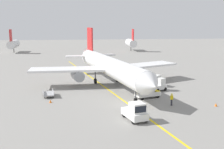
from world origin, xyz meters
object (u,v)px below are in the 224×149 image
Objects in this scene: pushback_tug at (135,112)px; baggage_cart_loaded at (48,94)px; baggage_tug_near_wing at (158,81)px; belt_loader_forward_hold at (147,93)px; ground_crew_marshaller at (172,99)px; baggage_tug_by_cargo_door at (160,85)px; airliner at (109,66)px; safety_cone_wingtip_left at (143,87)px; safety_cone_nose_right at (216,105)px; safety_cone_nose_left at (50,101)px.

pushback_tug reaches higher than baggage_cart_loaded.
baggage_tug_near_wing is (7.61, 16.55, -0.07)m from pushback_tug.
ground_crew_marshaller is (2.35, -4.26, 0.13)m from belt_loader_forward_hold.
baggage_tug_near_wing is 0.52× the size of belt_loader_forward_hold.
baggage_tug_by_cargo_door is 1.60× the size of ground_crew_marshaller.
airliner is 9.23m from baggage_tug_near_wing.
safety_cone_wingtip_left is at bearing 72.99° from pushback_tug.
pushback_tug is 12.64m from safety_cone_nose_right.
baggage_cart_loaded is at bearing -144.45° from airliner.
baggage_tug_near_wing is 1.58× the size of ground_crew_marshaller.
belt_loader_forward_hold is at bearing 118.86° from ground_crew_marshaller.
ground_crew_marshaller is at bearing -81.77° from safety_cone_wingtip_left.
pushback_tug reaches higher than baggage_tug_near_wing.
baggage_cart_loaded is at bearing -175.38° from baggage_tug_by_cargo_door.
ground_crew_marshaller is at bearing 169.37° from safety_cone_nose_right.
baggage_tug_by_cargo_door is (-0.62, -3.20, 0.00)m from baggage_tug_near_wing.
baggage_tug_by_cargo_door reaches higher than baggage_cart_loaded.
pushback_tug is 15.07m from baggage_tug_by_cargo_door.
safety_cone_wingtip_left is at bearing 23.93° from safety_cone_nose_left.
pushback_tug is 2.34× the size of ground_crew_marshaller.
baggage_cart_loaded is 16.09m from safety_cone_wingtip_left.
ground_crew_marshaller is at bearing -96.02° from baggage_tug_by_cargo_door.
baggage_tug_near_wing is 6.11× the size of safety_cone_nose_right.
safety_cone_wingtip_left is at bearing 11.77° from baggage_cart_loaded.
ground_crew_marshaller is 3.86× the size of safety_cone_wingtip_left.
pushback_tug is 18.21m from baggage_tug_near_wing.
baggage_cart_loaded reaches higher than safety_cone_nose_right.
safety_cone_wingtip_left is (15.14, 6.72, 0.00)m from safety_cone_nose_left.
belt_loader_forward_hold is (-3.23, -4.09, -0.15)m from baggage_tug_by_cargo_door.
safety_cone_nose_left is at bearing -164.35° from baggage_tug_by_cargo_door.
airliner reaches higher than pushback_tug.
pushback_tug is 10.01m from belt_loader_forward_hold.
pushback_tug is 15.89m from safety_cone_wingtip_left.
pushback_tug is at bearing -87.38° from airliner.
pushback_tug is 9.03× the size of safety_cone_nose_left.
airliner reaches higher than belt_loader_forward_hold.
safety_cone_nose_left and safety_cone_nose_right have the same top height.
baggage_cart_loaded is 24.44m from safety_cone_nose_right.
baggage_tug_near_wing is at bearing 24.09° from safety_cone_nose_left.
safety_cone_nose_right is 1.00× the size of safety_cone_wingtip_left.
belt_loader_forward_hold is at bearing -117.82° from baggage_tug_near_wing.
airliner is at bearing 35.55° from baggage_cart_loaded.
safety_cone_nose_left is at bearing -156.07° from safety_cone_wingtip_left.
safety_cone_wingtip_left is (15.75, 3.28, -0.25)m from baggage_cart_loaded.
safety_cone_nose_left is at bearing 168.57° from safety_cone_nose_right.
baggage_cart_loaded is 18.55m from ground_crew_marshaller.
belt_loader_forward_hold reaches higher than safety_cone_nose_right.
baggage_cart_loaded is (-14.87, 2.62, -0.31)m from belt_loader_forward_hold.
baggage_tug_near_wing is 11.63m from ground_crew_marshaller.
airliner is at bearing 143.39° from baggage_tug_by_cargo_door.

